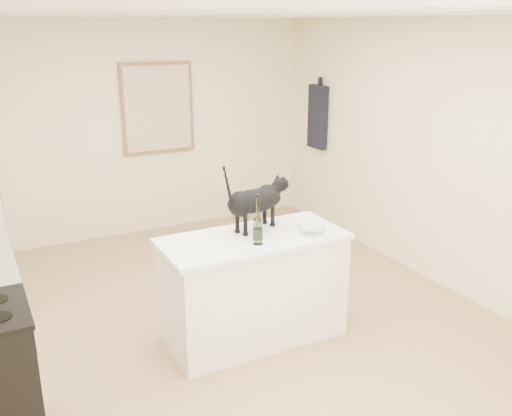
# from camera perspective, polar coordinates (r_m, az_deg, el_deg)

# --- Properties ---
(floor) EXTENTS (5.50, 5.50, 0.00)m
(floor) POSITION_cam_1_polar(r_m,az_deg,el_deg) (5.02, -2.36, -12.01)
(floor) COLOR #A47957
(floor) RESTS_ON ground
(ceiling) EXTENTS (5.50, 5.50, 0.00)m
(ceiling) POSITION_cam_1_polar(r_m,az_deg,el_deg) (4.35, -2.82, 19.14)
(ceiling) COLOR white
(ceiling) RESTS_ON ground
(wall_back) EXTENTS (4.50, 0.00, 4.50)m
(wall_back) POSITION_cam_1_polar(r_m,az_deg,el_deg) (7.05, -12.23, 7.69)
(wall_back) COLOR beige
(wall_back) RESTS_ON ground
(wall_right) EXTENTS (0.00, 5.50, 5.50)m
(wall_right) POSITION_cam_1_polar(r_m,az_deg,el_deg) (5.81, 18.03, 5.07)
(wall_right) COLOR beige
(wall_right) RESTS_ON ground
(island_base) EXTENTS (1.44, 0.67, 0.86)m
(island_base) POSITION_cam_1_polar(r_m,az_deg,el_deg) (4.70, -0.26, -8.28)
(island_base) COLOR white
(island_base) RESTS_ON floor
(island_top) EXTENTS (1.50, 0.70, 0.04)m
(island_top) POSITION_cam_1_polar(r_m,az_deg,el_deg) (4.52, -0.27, -3.16)
(island_top) COLOR white
(island_top) RESTS_ON island_base
(artwork_frame) EXTENTS (0.90, 0.03, 1.10)m
(artwork_frame) POSITION_cam_1_polar(r_m,az_deg,el_deg) (7.06, -9.92, 9.91)
(artwork_frame) COLOR brown
(artwork_frame) RESTS_ON wall_back
(artwork_canvas) EXTENTS (0.82, 0.00, 1.02)m
(artwork_canvas) POSITION_cam_1_polar(r_m,az_deg,el_deg) (7.05, -9.88, 9.90)
(artwork_canvas) COLOR beige
(artwork_canvas) RESTS_ON wall_back
(hanging_garment) EXTENTS (0.08, 0.34, 0.80)m
(hanging_garment) POSITION_cam_1_polar(r_m,az_deg,el_deg) (7.31, 6.25, 9.14)
(hanging_garment) COLOR black
(hanging_garment) RESTS_ON wall_right
(black_cat) EXTENTS (0.66, 0.37, 0.44)m
(black_cat) POSITION_cam_1_polar(r_m,az_deg,el_deg) (4.59, -0.17, 0.40)
(black_cat) COLOR black
(black_cat) RESTS_ON island_top
(wine_bottle) EXTENTS (0.10, 0.10, 0.35)m
(wine_bottle) POSITION_cam_1_polar(r_m,az_deg,el_deg) (4.30, 0.19, -1.48)
(wine_bottle) COLOR #315421
(wine_bottle) RESTS_ON island_top
(glass_bowl) EXTENTS (0.28, 0.28, 0.05)m
(glass_bowl) POSITION_cam_1_polar(r_m,az_deg,el_deg) (4.58, 5.65, -2.34)
(glass_bowl) COLOR white
(glass_bowl) RESTS_ON island_top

